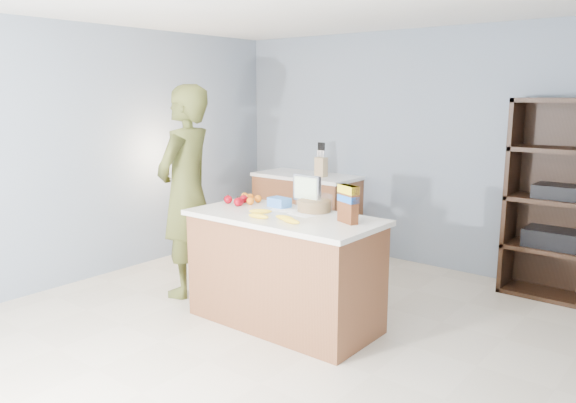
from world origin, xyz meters
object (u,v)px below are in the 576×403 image
Objects in this scene: tv at (307,190)px; cereal_box at (348,201)px; shelving_unit at (562,204)px; counter_peninsula at (284,274)px; person at (186,192)px.

tv reaches higher than cereal_box.
shelving_unit is at bearing 62.70° from cereal_box.
counter_peninsula is at bearing -127.11° from shelving_unit.
person is 1.69m from cereal_box.
person is 6.80× the size of tv.
tv is at bearing -131.69° from shelving_unit.
cereal_box is at bearing 8.97° from counter_peninsula.
tv is at bearing 88.90° from person.
person is (-1.15, 0.00, 0.54)m from counter_peninsula.
counter_peninsula is 0.85m from cereal_box.
shelving_unit is at bearing 48.31° from tv.
tv is at bearing 90.87° from counter_peninsula.
shelving_unit is 6.38× the size of tv.
shelving_unit reaches higher than cereal_box.
tv is (-0.00, 0.30, 0.64)m from counter_peninsula.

